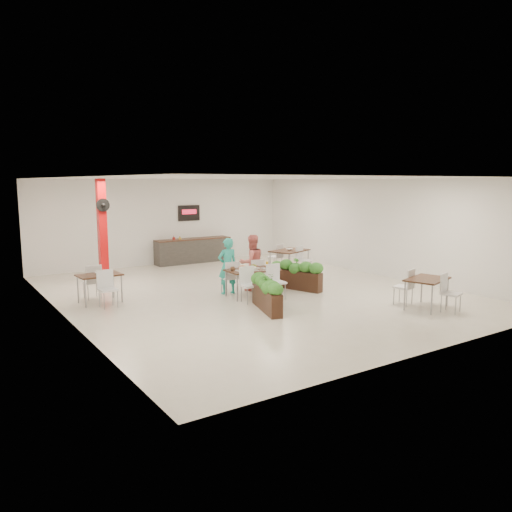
# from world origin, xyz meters

# --- Properties ---
(ground) EXTENTS (12.00, 12.00, 0.00)m
(ground) POSITION_xyz_m (0.00, 0.00, 0.00)
(ground) COLOR beige
(ground) RESTS_ON ground
(room_shell) EXTENTS (10.10, 12.10, 3.22)m
(room_shell) POSITION_xyz_m (0.00, 0.00, 2.01)
(room_shell) COLOR white
(room_shell) RESTS_ON ground
(red_column) EXTENTS (0.40, 0.41, 3.20)m
(red_column) POSITION_xyz_m (-3.00, 3.79, 1.64)
(red_column) COLOR red
(red_column) RESTS_ON ground
(service_counter) EXTENTS (3.00, 0.64, 2.20)m
(service_counter) POSITION_xyz_m (1.00, 5.65, 0.49)
(service_counter) COLOR #2C2A27
(service_counter) RESTS_ON ground
(main_table) EXTENTS (1.45, 1.70, 0.92)m
(main_table) POSITION_xyz_m (-0.23, -0.42, 0.64)
(main_table) COLOR black
(main_table) RESTS_ON ground
(diner_man) EXTENTS (0.60, 0.42, 1.57)m
(diner_man) POSITION_xyz_m (-0.62, 0.23, 0.78)
(diner_man) COLOR teal
(diner_man) RESTS_ON ground
(diner_woman) EXTENTS (0.83, 0.67, 1.61)m
(diner_woman) POSITION_xyz_m (0.18, 0.23, 0.81)
(diner_woman) COLOR #EF716A
(diner_woman) RESTS_ON ground
(planter_left) EXTENTS (0.82, 1.70, 0.92)m
(planter_left) POSITION_xyz_m (-0.75, -1.87, 0.49)
(planter_left) COLOR black
(planter_left) RESTS_ON ground
(planter_right) EXTENTS (0.83, 1.69, 0.91)m
(planter_right) POSITION_xyz_m (1.33, -0.36, 0.48)
(planter_right) COLOR black
(planter_right) RESTS_ON ground
(side_table_a) EXTENTS (1.10, 1.64, 0.92)m
(side_table_a) POSITION_xyz_m (-3.91, 1.14, 0.62)
(side_table_a) COLOR black
(side_table_a) RESTS_ON ground
(side_table_b) EXTENTS (1.56, 1.67, 0.92)m
(side_table_b) POSITION_xyz_m (2.94, 2.07, 0.64)
(side_table_b) COLOR black
(side_table_b) RESTS_ON ground
(side_table_c) EXTENTS (1.35, 1.67, 0.92)m
(side_table_c) POSITION_xyz_m (2.66, -3.87, 0.62)
(side_table_c) COLOR black
(side_table_c) RESTS_ON ground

